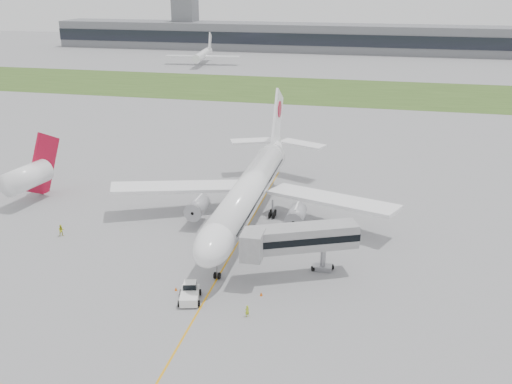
% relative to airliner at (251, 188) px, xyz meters
% --- Properties ---
extents(ground, '(600.00, 600.00, 0.00)m').
position_rel_airliner_xyz_m(ground, '(0.00, -4.87, -5.66)').
color(ground, gray).
rests_on(ground, ground).
extents(apron_markings, '(70.00, 70.00, 0.04)m').
position_rel_airliner_xyz_m(apron_markings, '(0.00, -9.87, -5.66)').
color(apron_markings, orange).
rests_on(apron_markings, ground).
extents(grass_strip, '(600.00, 50.00, 0.02)m').
position_rel_airliner_xyz_m(grass_strip, '(0.00, 115.13, -5.65)').
color(grass_strip, '#36501E').
rests_on(grass_strip, ground).
extents(terminal_building, '(320.00, 22.30, 14.00)m').
position_rel_airliner_xyz_m(terminal_building, '(0.00, 225.00, 1.34)').
color(terminal_building, slate).
rests_on(terminal_building, ground).
extents(control_tower, '(12.00, 12.00, 56.00)m').
position_rel_airliner_xyz_m(control_tower, '(-90.00, 227.13, -5.66)').
color(control_tower, slate).
rests_on(control_tower, ground).
extents(airliner, '(48.13, 53.95, 17.88)m').
position_rel_airliner_xyz_m(airliner, '(0.00, 0.00, 0.00)').
color(airliner, white).
rests_on(airliner, ground).
extents(pushback_tug, '(3.45, 4.38, 2.03)m').
position_rel_airliner_xyz_m(pushback_tug, '(-1.85, -25.67, -4.73)').
color(pushback_tug, white).
rests_on(pushback_tug, ground).
extents(jet_bridge, '(15.09, 10.01, 7.30)m').
position_rel_airliner_xyz_m(jet_bridge, '(9.93, -16.74, -0.26)').
color(jet_bridge, '#A5A5A7').
rests_on(jet_bridge, ground).
extents(safety_cone_left, '(0.37, 0.37, 0.51)m').
position_rel_airliner_xyz_m(safety_cone_left, '(-4.32, -23.99, -5.40)').
color(safety_cone_left, '#DB590B').
rests_on(safety_cone_left, ground).
extents(safety_cone_right, '(0.38, 0.38, 0.53)m').
position_rel_airliner_xyz_m(safety_cone_right, '(6.65, -22.82, -5.40)').
color(safety_cone_right, '#DB590B').
rests_on(safety_cone_right, ground).
extents(ground_crew_near, '(0.64, 0.64, 1.50)m').
position_rel_airliner_xyz_m(ground_crew_near, '(6.00, -27.77, -4.91)').
color(ground_crew_near, '#B8D323').
rests_on(ground_crew_near, ground).
extents(ground_crew_far, '(1.15, 1.12, 1.87)m').
position_rel_airliner_xyz_m(ground_crew_far, '(-27.30, -12.34, -4.73)').
color(ground_crew_far, gold).
rests_on(ground_crew_far, ground).
extents(neighbor_aircraft, '(5.63, 15.03, 12.14)m').
position_rel_airliner_xyz_m(neighbor_aircraft, '(-40.20, -0.17, -0.85)').
color(neighbor_aircraft, '#A40925').
rests_on(neighbor_aircraft, ground).
extents(distant_aircraft_left, '(36.44, 32.99, 12.73)m').
position_rel_airliner_xyz_m(distant_aircraft_left, '(-61.02, 166.11, -5.66)').
color(distant_aircraft_left, white).
rests_on(distant_aircraft_left, ground).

